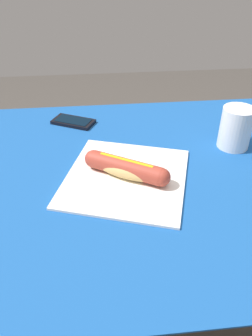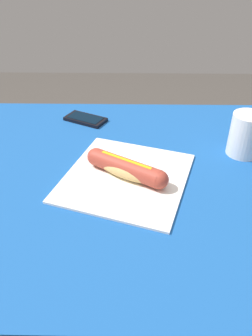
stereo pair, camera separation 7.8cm
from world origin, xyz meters
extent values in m
plane|color=#47423D|center=(0.00, 0.00, 0.00)|extent=(6.00, 6.00, 0.00)
cylinder|color=brown|center=(-0.49, 0.30, 0.37)|extent=(0.07, 0.07, 0.73)
cylinder|color=brown|center=(0.49, 0.30, 0.37)|extent=(0.07, 0.07, 0.73)
cube|color=brown|center=(0.00, 0.00, 0.75)|extent=(1.14, 0.77, 0.03)
cube|color=#19519E|center=(0.00, 0.00, 0.76)|extent=(1.20, 0.83, 0.00)
cube|color=white|center=(-0.06, -0.02, 0.77)|extent=(0.36, 0.37, 0.01)
ellipsoid|color=#DBB26B|center=(-0.06, -0.02, 0.79)|extent=(0.17, 0.13, 0.04)
cylinder|color=#A83D2D|center=(-0.06, -0.02, 0.80)|extent=(0.18, 0.13, 0.04)
sphere|color=#A83D2D|center=(0.02, -0.07, 0.80)|extent=(0.04, 0.04, 0.04)
sphere|color=#A83D2D|center=(-0.13, 0.02, 0.80)|extent=(0.04, 0.04, 0.04)
cube|color=yellow|center=(-0.06, -0.02, 0.82)|extent=(0.12, 0.08, 0.00)
cube|color=black|center=(-0.19, 0.28, 0.77)|extent=(0.15, 0.12, 0.01)
cube|color=black|center=(-0.19, 0.28, 0.78)|extent=(0.12, 0.10, 0.00)
cylinder|color=white|center=(0.26, 0.10, 0.82)|extent=(0.09, 0.09, 0.12)
camera|label=1|loc=(-0.12, -0.66, 1.24)|focal=34.96mm
camera|label=2|loc=(-0.04, -0.67, 1.24)|focal=34.96mm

